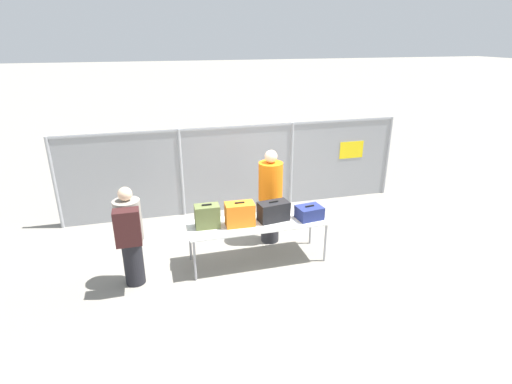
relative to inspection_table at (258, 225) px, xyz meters
name	(u,v)px	position (x,y,z in m)	size (l,w,h in m)	color
ground_plane	(266,255)	(0.20, 0.11, -0.70)	(120.00, 120.00, 0.00)	gray
fence_section	(239,166)	(0.22, 2.30, 0.31)	(7.53, 0.07, 1.91)	#9EA0A5
inspection_table	(258,225)	(0.00, 0.00, 0.00)	(2.37, 0.78, 0.74)	silver
suitcase_olive	(207,216)	(-0.84, 0.05, 0.24)	(0.41, 0.26, 0.41)	#566033
suitcase_orange	(240,214)	(-0.31, -0.02, 0.24)	(0.49, 0.30, 0.42)	orange
suitcase_black	(273,211)	(0.28, 0.01, 0.21)	(0.55, 0.34, 0.35)	black
suitcase_navy	(309,212)	(0.90, -0.09, 0.16)	(0.46, 0.38, 0.24)	navy
traveler_hooded	(130,234)	(-2.06, -0.20, 0.20)	(0.40, 0.63, 1.63)	black
security_worker_near	(270,196)	(0.43, 0.65, 0.23)	(0.45, 0.45, 1.80)	#2D2D33
utility_trailer	(255,163)	(1.14, 4.39, -0.32)	(3.65, 2.06, 0.64)	#B2B2B7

